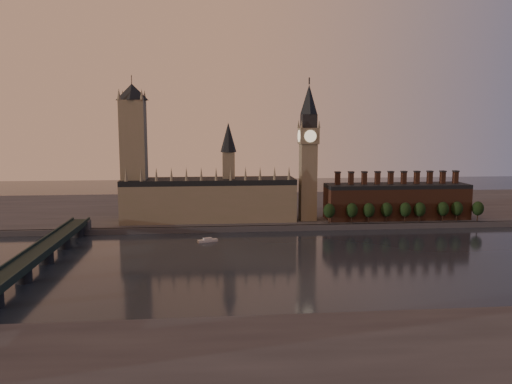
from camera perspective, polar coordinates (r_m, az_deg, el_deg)
The scene contains 17 objects.
ground at distance 279.26m, azimuth 8.27°, elevation -8.20°, with size 900.00×900.00×0.00m, color black.
north_bank at distance 449.83m, azimuth 2.95°, elevation -1.85°, with size 900.00×182.00×4.00m.
palace_of_westminster at distance 379.80m, azimuth -5.30°, elevation -0.62°, with size 130.00×30.30×74.00m.
victoria_tower at distance 380.50m, azimuth -13.80°, elevation 4.88°, with size 24.00×24.00×108.00m.
big_ben at distance 378.88m, azimuth 6.00°, elevation 4.70°, with size 15.00×15.00×107.00m.
chimney_block at distance 402.29m, azimuth 15.74°, elevation -0.96°, with size 110.00×25.00×37.00m.
embankment_tree_0 at distance 371.20m, azimuth 8.37°, elevation -2.14°, with size 8.60×8.60×14.88m.
embankment_tree_1 at distance 376.14m, azimuth 10.91°, elevation -2.06°, with size 8.60×8.60×14.88m.
embankment_tree_2 at distance 379.25m, azimuth 12.77°, elevation -2.04°, with size 8.60×8.60×14.88m.
embankment_tree_3 at distance 384.67m, azimuth 14.70°, elevation -1.96°, with size 8.60×8.60×14.88m.
embankment_tree_4 at distance 388.73m, azimuth 16.70°, elevation -1.94°, with size 8.60×8.60×14.88m.
embankment_tree_5 at distance 392.65m, azimuth 18.21°, elevation -1.91°, with size 8.60×8.60×14.88m.
embankment_tree_6 at distance 401.03m, azimuth 20.59°, elevation -1.82°, with size 8.60×8.60×14.88m.
embankment_tree_7 at distance 406.47m, azimuth 21.99°, elevation -1.77°, with size 8.60×8.60×14.88m.
embankment_tree_8 at distance 413.16m, azimuth 24.02°, elevation -1.73°, with size 8.60×8.60×14.88m.
westminster_bridge at distance 282.13m, azimuth -24.10°, elevation -7.07°, with size 14.00×200.00×11.55m.
river_boat at distance 330.17m, azimuth -5.56°, elevation -5.51°, with size 13.66×8.00×2.63m.
Camera 1 is at (-64.34, -261.05, 75.50)m, focal length 35.00 mm.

